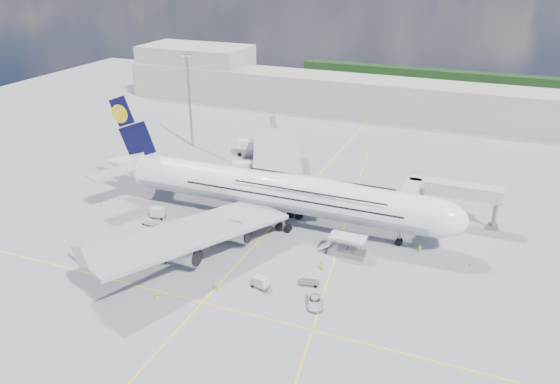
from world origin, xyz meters
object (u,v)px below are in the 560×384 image
at_px(jet_bridge, 437,193).
at_px(dolly_nose_near, 309,282).
at_px(cone_wing_right_inner, 204,233).
at_px(dolly_row_c, 236,235).
at_px(crew_nose, 420,249).
at_px(cone_wing_left_outer, 259,161).
at_px(crew_van, 322,265).
at_px(dolly_row_a, 150,223).
at_px(dolly_back, 157,212).
at_px(cone_nose, 470,264).
at_px(cone_tail, 100,205).
at_px(cone_wing_right_outer, 155,295).
at_px(cargo_loader, 346,248).
at_px(light_mast, 190,100).
at_px(catering_truck_inner, 244,170).
at_px(service_van, 315,302).
at_px(crew_loader, 357,255).
at_px(dolly_nose_far, 261,282).
at_px(crew_wing, 208,245).
at_px(cone_wing_left_inner, 284,205).
at_px(crew_tug, 217,287).
at_px(airliner, 277,191).
at_px(baggage_tug, 161,255).
at_px(dolly_row_b, 213,234).
at_px(catering_truck_outer, 249,149).

xyz_separation_m(jet_bridge, dolly_nose_near, (-16.00, -29.76, -6.47)).
bearing_deg(cone_wing_right_inner, dolly_row_c, 1.10).
distance_m(crew_nose, cone_wing_left_outer, 55.76).
bearing_deg(crew_nose, cone_wing_left_outer, 91.06).
relative_size(crew_van, cone_wing_left_outer, 2.89).
height_order(dolly_row_a, cone_wing_right_inner, cone_wing_right_inner).
bearing_deg(cone_wing_right_inner, crew_nose, 12.19).
xyz_separation_m(dolly_back, cone_nose, (61.29, 4.69, -0.90)).
bearing_deg(cone_nose, cone_tail, -176.50).
height_order(cone_nose, cone_wing_right_outer, cone_wing_right_outer).
height_order(dolly_row_a, crew_van, crew_van).
xyz_separation_m(cargo_loader, dolly_nose_near, (-3.01, -11.72, -0.87)).
xyz_separation_m(light_mast, crew_van, (54.28, -48.70, -12.34)).
height_order(catering_truck_inner, service_van, catering_truck_inner).
bearing_deg(crew_loader, dolly_nose_far, -71.26).
xyz_separation_m(cargo_loader, cone_wing_left_outer, (-33.96, 36.82, -0.96)).
bearing_deg(dolly_row_c, crew_wing, -135.45).
bearing_deg(cone_wing_left_inner, crew_tug, -86.47).
relative_size(jet_bridge, service_van, 3.97).
bearing_deg(cone_tail, crew_wing, -13.73).
bearing_deg(airliner, jet_bridge, 20.31).
distance_m(dolly_nose_near, crew_van, 5.17).
bearing_deg(baggage_tug, dolly_nose_far, -14.30).
height_order(dolly_row_b, dolly_nose_near, dolly_row_b).
xyz_separation_m(jet_bridge, cone_wing_left_outer, (-46.95, 18.78, -6.56)).
distance_m(dolly_row_b, dolly_row_c, 4.58).
bearing_deg(catering_truck_outer, crew_loader, -54.65).
relative_size(crew_nose, crew_van, 0.87).
distance_m(dolly_nose_near, cone_wing_left_outer, 57.57).
bearing_deg(cone_wing_right_outer, light_mast, 115.87).
relative_size(catering_truck_inner, cone_wing_left_outer, 11.77).
bearing_deg(catering_truck_outer, light_mast, 166.36).
distance_m(dolly_back, dolly_nose_far, 33.81).
bearing_deg(crew_van, dolly_nose_far, 117.59).
height_order(cargo_loader, service_van, cargo_loader).
height_order(dolly_row_a, cone_tail, cone_tail).
height_order(cone_wing_right_inner, cone_tail, cone_wing_right_inner).
height_order(dolly_nose_near, cone_tail, cone_tail).
bearing_deg(cone_nose, cargo_loader, -168.24).
bearing_deg(cargo_loader, crew_tug, -129.50).
bearing_deg(catering_truck_inner, dolly_nose_far, -89.21).
height_order(cargo_loader, dolly_row_a, cargo_loader).
distance_m(crew_nose, cone_wing_right_outer, 47.50).
bearing_deg(cone_nose, dolly_back, -175.62).
bearing_deg(cargo_loader, light_mast, 143.46).
height_order(light_mast, cone_wing_left_inner, light_mast).
distance_m(baggage_tug, cone_wing_left_outer, 51.20).
height_order(catering_truck_inner, crew_wing, catering_truck_inner).
bearing_deg(cone_wing_right_inner, catering_truck_outer, 103.72).
height_order(light_mast, crew_nose, light_mast).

